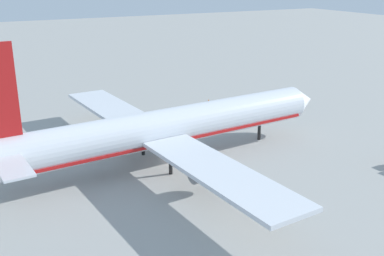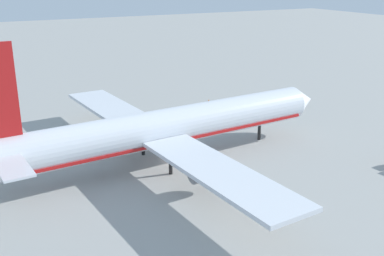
{
  "view_description": "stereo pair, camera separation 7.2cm",
  "coord_description": "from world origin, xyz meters",
  "views": [
    {
      "loc": [
        -35.52,
        -77.2,
        35.35
      ],
      "look_at": [
        3.36,
        -2.61,
        7.01
      ],
      "focal_mm": 43.47,
      "sensor_mm": 36.0,
      "label": 1
    },
    {
      "loc": [
        -35.45,
        -77.23,
        35.35
      ],
      "look_at": [
        3.36,
        -2.61,
        7.01
      ],
      "focal_mm": 43.47,
      "sensor_mm": 36.0,
      "label": 2
    }
  ],
  "objects": [
    {
      "name": "ground_plane",
      "position": [
        0.0,
        0.0,
        0.0
      ],
      "size": [
        600.0,
        600.0,
        0.0
      ],
      "primitive_type": "plane",
      "color": "#9E9E99"
    },
    {
      "name": "traffic_cone_3",
      "position": [
        28.52,
        35.27,
        0.28
      ],
      "size": [
        0.36,
        0.36,
        0.55
      ],
      "primitive_type": "cone",
      "color": "orange",
      "rests_on": "ground"
    },
    {
      "name": "airliner",
      "position": [
        -1.28,
        -0.01,
        6.91
      ],
      "size": [
        77.74,
        75.67,
        25.5
      ],
      "color": "silver",
      "rests_on": "ground"
    }
  ]
}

